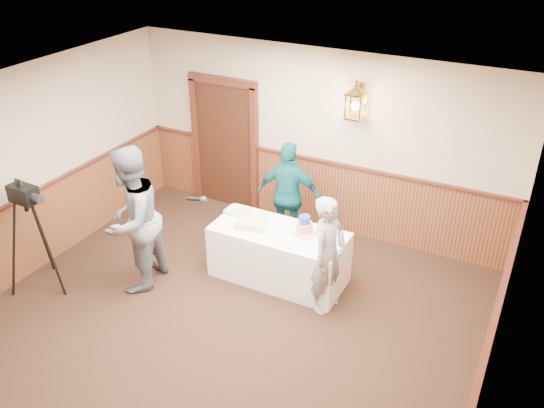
{
  "coord_description": "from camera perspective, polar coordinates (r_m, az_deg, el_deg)",
  "views": [
    {
      "loc": [
        3.04,
        -3.9,
        4.68
      ],
      "look_at": [
        0.15,
        1.7,
        1.25
      ],
      "focal_mm": 38.0,
      "sensor_mm": 36.0,
      "label": 1
    }
  ],
  "objects": [
    {
      "name": "interviewer",
      "position": [
        7.56,
        -13.71,
        -1.55
      ],
      "size": [
        1.6,
        1.05,
        1.98
      ],
      "rotation": [
        0.0,
        0.0,
        -1.45
      ],
      "color": "slate",
      "rests_on": "ground"
    },
    {
      "name": "display_table",
      "position": [
        7.78,
        0.68,
        -5.04
      ],
      "size": [
        1.8,
        0.8,
        0.75
      ],
      "primitive_type": "cube",
      "color": "white",
      "rests_on": "ground"
    },
    {
      "name": "assistant_p",
      "position": [
        8.31,
        1.68,
        0.84
      ],
      "size": [
        1.01,
        0.56,
        1.63
      ],
      "primitive_type": "imported",
      "rotation": [
        0.0,
        0.0,
        3.32
      ],
      "color": "#0F555B",
      "rests_on": "ground"
    },
    {
      "name": "baker",
      "position": [
        7.07,
        5.55,
        -5.05
      ],
      "size": [
        0.47,
        0.63,
        1.56
      ],
      "primitive_type": "imported",
      "rotation": [
        0.0,
        0.0,
        1.39
      ],
      "color": "gray",
      "rests_on": "ground"
    },
    {
      "name": "tiered_cake",
      "position": [
        7.46,
        3.24,
        -2.32
      ],
      "size": [
        0.34,
        0.34,
        0.27
      ],
      "rotation": [
        0.0,
        0.0,
        -0.34
      ],
      "color": "beige",
      "rests_on": "display_table"
    },
    {
      "name": "sheet_cake_green",
      "position": [
        7.97,
        -3.47,
        -0.75
      ],
      "size": [
        0.31,
        0.25,
        0.07
      ],
      "primitive_type": "cube",
      "rotation": [
        0.0,
        0.0,
        -0.05
      ],
      "color": "#97D697",
      "rests_on": "display_table"
    },
    {
      "name": "ground",
      "position": [
        6.81,
        -8.0,
        -15.21
      ],
      "size": [
        7.0,
        7.0,
        0.0
      ],
      "primitive_type": "plane",
      "color": "black",
      "rests_on": "ground"
    },
    {
      "name": "sheet_cake_yellow",
      "position": [
        7.67,
        -2.15,
        -1.94
      ],
      "size": [
        0.44,
        0.38,
        0.08
      ],
      "primitive_type": "cube",
      "rotation": [
        0.0,
        0.0,
        0.25
      ],
      "color": "#D5B77F",
      "rests_on": "display_table"
    },
    {
      "name": "room_shell",
      "position": [
        6.21,
        -6.99,
        -2.27
      ],
      "size": [
        6.02,
        7.02,
        2.81
      ],
      "color": "beige",
      "rests_on": "ground"
    },
    {
      "name": "tv_camera_rig",
      "position": [
        8.07,
        -22.45,
        -3.61
      ],
      "size": [
        0.59,
        0.55,
        1.51
      ],
      "rotation": [
        0.0,
        0.0,
        -0.04
      ],
      "color": "black",
      "rests_on": "ground"
    }
  ]
}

